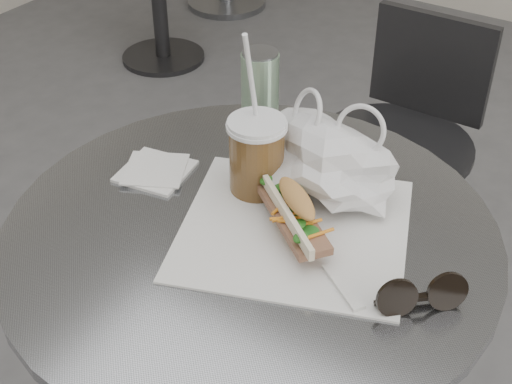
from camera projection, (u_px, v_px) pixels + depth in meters
The scene contains 9 objects.
cafe_table at pixel (251, 348), 1.25m from camera, with size 0.76×0.76×0.74m.
chair_far at pixel (395, 180), 1.88m from camera, with size 0.39×0.40×0.74m.
sandwich_paper at pixel (294, 229), 1.08m from camera, with size 0.34×0.32×0.00m, color white.
banh_mi at pixel (294, 214), 1.05m from camera, with size 0.22×0.20×0.07m.
iced_coffee at pixel (257, 155), 1.12m from camera, with size 0.10×0.10×0.28m.
sunglasses at pixel (421, 296), 0.94m from camera, with size 0.11×0.10×0.06m.
plastic_bag at pixel (325, 160), 1.13m from camera, with size 0.23×0.18×0.11m, color silver, non-canonical shape.
napkin_stack at pixel (155, 171), 1.20m from camera, with size 0.13×0.13×0.01m.
drink_can at pixel (260, 86), 1.31m from camera, with size 0.07×0.07×0.13m.
Camera 1 is at (0.46, -0.50, 1.43)m, focal length 50.00 mm.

